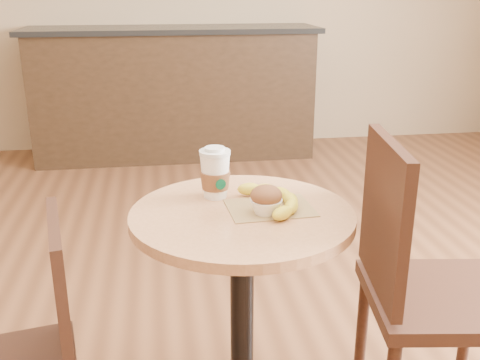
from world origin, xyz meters
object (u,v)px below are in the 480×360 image
Objects in this scene: coffee_cup at (215,175)px; muffin at (266,200)px; chair_left at (26,358)px; banana at (273,200)px; chair_right at (420,283)px; cafe_table at (242,287)px.

muffin is at bearing -66.21° from coffee_cup.
chair_left reaches higher than banana.
chair_right reaches higher than chair_left.
banana is (-0.43, 0.10, 0.25)m from chair_right.
chair_left is (-0.59, -0.17, -0.06)m from cafe_table.
banana reaches higher than cafe_table.
cafe_table is 0.62m from chair_left.
coffee_cup is 1.70× the size of muffin.
cafe_table is 4.84× the size of coffee_cup.
muffin is at bearing -131.43° from banana.
banana is at bearing 59.91° from muffin.
cafe_table is 0.52m from chair_right.
coffee_cup is (-0.06, 0.13, 0.31)m from cafe_table.
coffee_cup is at bearing 133.73° from banana.
cafe_table is at bearing -179.49° from banana.
cafe_table is 8.24× the size of muffin.
coffee_cup is at bearing 108.88° from chair_left.
muffin is at bearing 90.93° from chair_right.
chair_left reaches higher than cafe_table.
cafe_table is 0.34m from coffee_cup.
coffee_cup is 0.57× the size of banana.
chair_right is at bearing -25.09° from banana.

